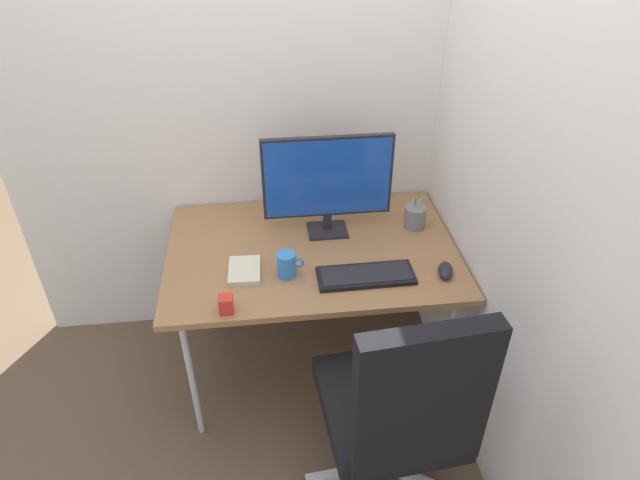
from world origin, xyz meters
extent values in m
plane|color=brown|center=(0.00, 0.00, 0.00)|extent=(8.00, 8.00, 0.00)
cube|color=white|center=(0.00, 0.45, 1.40)|extent=(2.73, 0.04, 2.80)
cube|color=white|center=(0.65, -0.21, 1.40)|extent=(0.04, 2.32, 2.80)
cube|color=#996B42|center=(0.00, 0.00, 0.71)|extent=(1.25, 0.84, 0.03)
cylinder|color=silver|center=(-0.54, -0.33, 0.35)|extent=(0.03, 0.03, 0.70)
cylinder|color=silver|center=(0.54, -0.33, 0.35)|extent=(0.03, 0.03, 0.70)
cylinder|color=silver|center=(-0.54, 0.33, 0.35)|extent=(0.03, 0.03, 0.70)
cylinder|color=silver|center=(0.54, 0.33, 0.35)|extent=(0.03, 0.03, 0.70)
cube|color=silver|center=(0.06, -0.66, 0.07)|extent=(0.32, 0.06, 0.03)
cube|color=silver|center=(0.35, -0.73, 0.07)|extent=(0.29, 0.19, 0.03)
sphere|color=black|center=(0.45, -0.43, 0.03)|extent=(0.05, 0.05, 0.05)
cube|color=silver|center=(0.33, -0.54, 0.07)|extent=(0.26, 0.24, 0.03)
sphere|color=black|center=(0.09, -0.35, 0.03)|extent=(0.05, 0.05, 0.05)
cube|color=silver|center=(0.15, -0.50, 0.07)|extent=(0.16, 0.31, 0.03)
cylinder|color=silver|center=(0.21, -0.64, 0.24)|extent=(0.04, 0.04, 0.32)
cube|color=black|center=(0.21, -0.64, 0.44)|extent=(0.52, 0.55, 0.09)
cube|color=black|center=(0.24, -0.90, 0.78)|extent=(0.43, 0.11, 0.58)
cube|color=black|center=(0.08, 0.12, 0.73)|extent=(0.17, 0.14, 0.01)
cube|color=black|center=(0.08, 0.13, 0.78)|extent=(0.04, 0.02, 0.08)
cube|color=black|center=(0.08, 0.14, 1.00)|extent=(0.56, 0.02, 0.37)
cube|color=#1947B2|center=(0.08, 0.12, 1.00)|extent=(0.54, 0.01, 0.35)
cube|color=black|center=(0.19, -0.23, 0.73)|extent=(0.39, 0.15, 0.02)
cube|color=black|center=(0.19, -0.23, 0.74)|extent=(0.36, 0.12, 0.00)
ellipsoid|color=black|center=(0.52, -0.24, 0.74)|extent=(0.09, 0.12, 0.04)
cylinder|color=slate|center=(0.48, 0.12, 0.78)|extent=(0.10, 0.10, 0.10)
cylinder|color=#B2B5BA|center=(0.48, 0.12, 0.83)|extent=(0.03, 0.01, 0.10)
cylinder|color=#B2B5BA|center=(0.49, 0.12, 0.83)|extent=(0.03, 0.01, 0.10)
torus|color=red|center=(0.48, 0.12, 0.79)|extent=(0.03, 0.04, 0.01)
cylinder|color=#3FAD59|center=(0.48, 0.14, 0.83)|extent=(0.01, 0.02, 0.15)
cube|color=beige|center=(-0.29, -0.14, 0.74)|extent=(0.13, 0.18, 0.02)
cylinder|color=#337FD8|center=(-0.12, -0.17, 0.78)|extent=(0.08, 0.08, 0.11)
torus|color=#337FD8|center=(-0.07, -0.17, 0.78)|extent=(0.05, 0.01, 0.05)
cube|color=red|center=(-0.36, -0.36, 0.76)|extent=(0.05, 0.05, 0.07)
camera|label=1|loc=(-0.19, -1.93, 2.12)|focal=30.90mm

